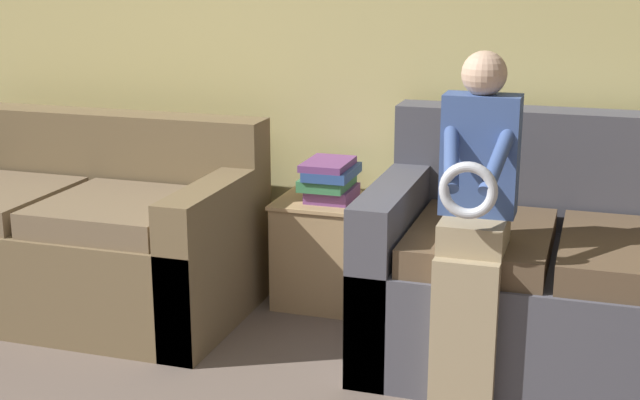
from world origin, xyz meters
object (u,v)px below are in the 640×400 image
(child_left_seated, at_px, (474,214))
(book_stack, at_px, (330,180))
(side_shelf, at_px, (330,250))
(couch_main, at_px, (629,286))
(couch_side, at_px, (73,238))

(child_left_seated, xyz_separation_m, book_stack, (-0.76, 0.71, -0.10))
(side_shelf, height_order, book_stack, book_stack)
(book_stack, bearing_deg, child_left_seated, -43.39)
(couch_main, height_order, book_stack, couch_main)
(couch_side, xyz_separation_m, side_shelf, (1.13, 0.37, -0.06))
(child_left_seated, height_order, book_stack, child_left_seated)
(child_left_seated, bearing_deg, couch_side, 169.80)
(couch_main, xyz_separation_m, side_shelf, (-1.31, 0.30, -0.08))
(couch_side, bearing_deg, book_stack, 18.42)
(book_stack, bearing_deg, couch_side, -161.58)
(couch_side, relative_size, side_shelf, 3.30)
(child_left_seated, distance_m, side_shelf, 1.13)
(book_stack, bearing_deg, couch_main, -12.87)
(child_left_seated, relative_size, book_stack, 4.19)
(couch_main, bearing_deg, child_left_seated, -143.32)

